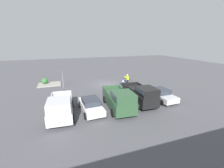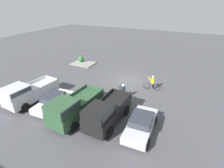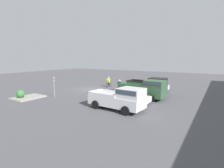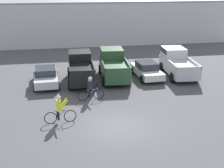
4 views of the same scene
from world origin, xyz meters
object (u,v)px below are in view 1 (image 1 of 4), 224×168
at_px(pickup_truck_1, 119,99).
at_px(cyclist_1, 127,79).
at_px(pickup_truck_0, 141,94).
at_px(sedan_0, 160,94).
at_px(cyclist_0, 123,86).
at_px(pickup_truck_2, 61,107).
at_px(shrub, 45,81).
at_px(sedan_1, 91,105).
at_px(fire_lane_sign, 63,78).

relative_size(pickup_truck_1, cyclist_1, 2.96).
bearing_deg(cyclist_1, pickup_truck_0, 76.14).
distance_m(sedan_0, cyclist_0, 5.04).
relative_size(pickup_truck_0, pickup_truck_1, 0.93).
distance_m(cyclist_0, cyclist_1, 3.96).
bearing_deg(pickup_truck_2, cyclist_1, -142.23).
height_order(pickup_truck_0, shrub, pickup_truck_0).
xyz_separation_m(cyclist_0, shrub, (10.37, -7.53, -0.24)).
distance_m(sedan_1, fire_lane_sign, 9.50).
xyz_separation_m(pickup_truck_1, pickup_truck_2, (5.61, -0.19, -0.04)).
relative_size(cyclist_0, shrub, 2.05).
relative_size(sedan_0, pickup_truck_2, 0.82).
xyz_separation_m(sedan_1, shrub, (5.08, -11.81, -0.07)).
distance_m(pickup_truck_1, shrub, 14.68).
xyz_separation_m(sedan_1, cyclist_1, (-7.47, -7.58, 0.15)).
xyz_separation_m(pickup_truck_2, cyclist_0, (-8.12, -4.68, -0.27)).
bearing_deg(cyclist_0, pickup_truck_0, 93.89).
bearing_deg(cyclist_0, cyclist_1, -123.41).
xyz_separation_m(fire_lane_sign, shrub, (2.74, -2.64, -0.93)).
distance_m(pickup_truck_1, pickup_truck_2, 5.61).
distance_m(cyclist_0, fire_lane_sign, 9.09).
bearing_deg(pickup_truck_1, cyclist_0, -117.37).
bearing_deg(cyclist_1, sedan_1, 45.43).
bearing_deg(sedan_1, fire_lane_sign, -75.71).
bearing_deg(sedan_1, cyclist_1, -134.57).
distance_m(pickup_truck_0, sedan_1, 5.61).
xyz_separation_m(cyclist_1, shrub, (12.55, -4.22, -0.22)).
distance_m(cyclist_1, fire_lane_sign, 9.96).
relative_size(pickup_truck_2, cyclist_0, 2.88).
bearing_deg(sedan_1, shrub, -66.74).
relative_size(pickup_truck_1, shrub, 6.04).
relative_size(cyclist_1, fire_lane_sign, 0.74).
bearing_deg(shrub, cyclist_0, 144.01).
height_order(sedan_1, fire_lane_sign, fire_lane_sign).
relative_size(sedan_0, shrub, 4.83).
xyz_separation_m(sedan_0, fire_lane_sign, (10.74, -8.86, 0.84)).
distance_m(pickup_truck_0, pickup_truck_1, 2.86).
xyz_separation_m(pickup_truck_0, shrub, (10.66, -11.86, -0.55)).
xyz_separation_m(pickup_truck_1, cyclist_0, (-2.52, -4.87, -0.30)).
bearing_deg(cyclist_1, cyclist_0, 56.59).
height_order(sedan_0, pickup_truck_0, pickup_truck_0).
relative_size(pickup_truck_1, sedan_1, 1.29).
relative_size(pickup_truck_0, sedan_1, 1.20).
xyz_separation_m(sedan_1, cyclist_0, (-5.29, -4.28, 0.17)).
relative_size(cyclist_0, cyclist_1, 1.00).
bearing_deg(cyclist_0, sedan_1, 38.96).
distance_m(pickup_truck_1, sedan_1, 2.87).
height_order(pickup_truck_1, fire_lane_sign, fire_lane_sign).
bearing_deg(shrub, cyclist_1, 161.39).
bearing_deg(shrub, pickup_truck_1, 122.34).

